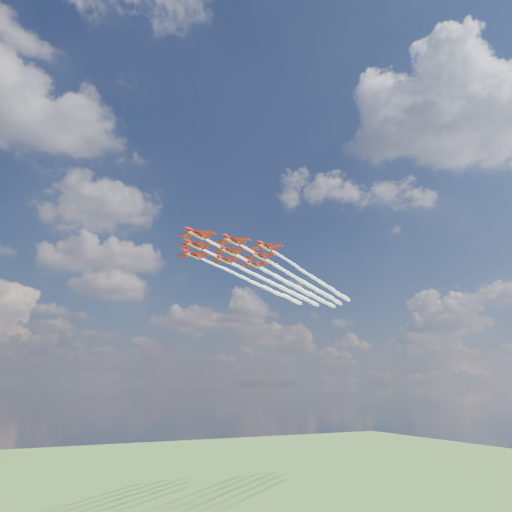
% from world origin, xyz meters
% --- Properties ---
extents(jet_lead, '(80.87, 69.22, 3.01)m').
position_xyz_m(jet_lead, '(29.65, 19.73, 88.03)').
color(jet_lead, red).
extents(jet_row2_port, '(80.87, 69.22, 3.01)m').
position_xyz_m(jet_row2_port, '(41.22, 21.27, 88.03)').
color(jet_row2_port, red).
extents(jet_row2_starb, '(80.87, 69.22, 3.01)m').
position_xyz_m(jet_row2_starb, '(33.01, 30.91, 88.03)').
color(jet_row2_starb, red).
extents(jet_row3_port, '(80.87, 69.22, 3.01)m').
position_xyz_m(jet_row3_port, '(52.79, 22.81, 88.03)').
color(jet_row3_port, red).
extents(jet_row3_centre, '(80.87, 69.22, 3.01)m').
position_xyz_m(jet_row3_centre, '(44.58, 32.45, 88.03)').
color(jet_row3_centre, red).
extents(jet_row3_starb, '(80.87, 69.22, 3.01)m').
position_xyz_m(jet_row3_starb, '(36.36, 42.09, 88.03)').
color(jet_row3_starb, red).
extents(jet_row4_port, '(80.87, 69.22, 3.01)m').
position_xyz_m(jet_row4_port, '(56.15, 33.98, 88.03)').
color(jet_row4_port, red).
extents(jet_row4_starb, '(80.87, 69.22, 3.01)m').
position_xyz_m(jet_row4_starb, '(47.93, 43.62, 88.03)').
color(jet_row4_starb, red).
extents(jet_tail, '(80.87, 69.22, 3.01)m').
position_xyz_m(jet_tail, '(59.50, 45.16, 88.03)').
color(jet_tail, red).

